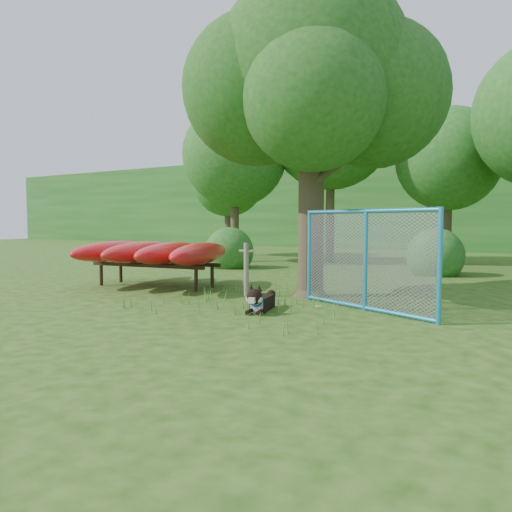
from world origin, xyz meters
The scene contains 14 objects.
ground centered at (0.00, 0.00, 0.00)m, with size 80.00×80.00×0.00m, color #21440D.
oak_tree centered at (0.62, 2.82, 4.82)m, with size 5.68×4.95×7.22m.
wooden_post centered at (-0.55, 1.96, 0.65)m, with size 0.34×0.16×1.23m.
kayak_rack centered at (-3.52, 2.12, 0.90)m, with size 4.35×3.88×1.18m.
husky_dog centered at (0.72, 0.53, 0.20)m, with size 0.56×1.25×0.56m.
fence_section centered at (2.36, 1.71, 0.98)m, with size 3.12×1.36×3.25m.
wildflower_clump centered at (1.84, 0.72, 0.16)m, with size 0.09×0.09×0.20m.
bg_tree_a centered at (-6.50, 10.00, 4.48)m, with size 4.40×4.40×6.70m.
bg_tree_b centered at (-3.00, 12.00, 5.61)m, with size 5.20×5.20×8.22m.
bg_tree_c centered at (1.50, 13.00, 4.11)m, with size 4.00×4.00×6.12m.
bg_tree_f centered at (-9.00, 13.00, 3.73)m, with size 3.60×3.60×5.55m.
shrub_left centered at (-5.00, 7.50, 0.00)m, with size 1.80×1.80×1.80m, color #1F5A1D.
shrub_mid centered at (2.00, 9.00, 0.00)m, with size 1.80×1.80×1.80m, color #1F5A1D.
wooded_hillside centered at (0.00, 28.00, 3.00)m, with size 80.00×12.00×6.00m, color #1F5A1D.
Camera 1 is at (5.71, -7.42, 1.72)m, focal length 35.00 mm.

